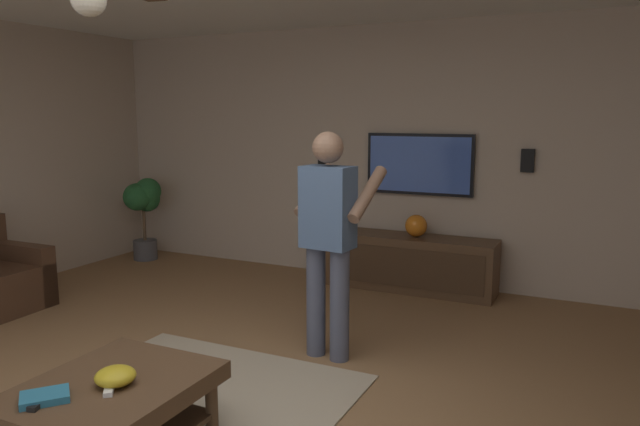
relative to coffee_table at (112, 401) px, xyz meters
The scene contains 13 objects.
wall_back_tv 4.04m from the coffee_table, ahead, with size 0.10×7.23×2.67m, color #BCA893.
coffee_table is the anchor object (origin of this frame).
media_console 3.60m from the coffee_table, ahead, with size 0.45×1.70×0.55m.
tv 3.96m from the coffee_table, ahead, with size 0.05×1.11×0.62m.
person_standing 1.84m from the coffee_table, 15.66° to the right, with size 0.57×0.58×1.64m.
potted_plant_tall 4.38m from the coffee_table, 39.58° to the left, with size 0.45×0.39×1.00m.
bowl 0.16m from the coffee_table, 102.50° to the right, with size 0.21×0.21×0.09m, color gold.
remote_white 0.16m from the coffee_table, 137.48° to the right, with size 0.15×0.04×0.02m, color white.
remote_black 0.37m from the coffee_table, 160.65° to the left, with size 0.15×0.04×0.02m, color black.
book 0.34m from the coffee_table, 155.11° to the left, with size 0.22×0.16×0.04m, color teal.
vase_round 3.63m from the coffee_table, ahead, with size 0.22×0.22×0.22m, color orange.
wall_speaker_left 4.24m from the coffee_table, 21.89° to the right, with size 0.06×0.12×0.22m, color black.
wall_speaker_right 3.98m from the coffee_table, ahead, with size 0.06×0.12×0.22m, color black.
Camera 1 is at (-2.33, -1.97, 1.76)m, focal length 33.77 mm.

